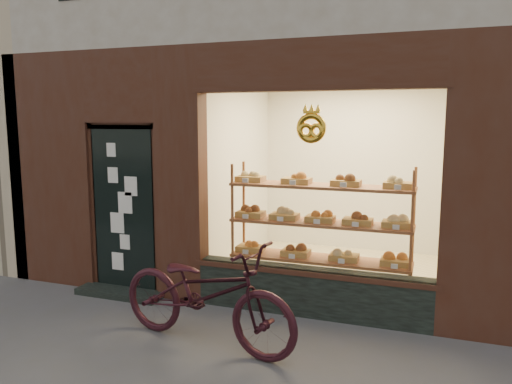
% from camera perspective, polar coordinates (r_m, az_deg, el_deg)
% --- Properties ---
extents(display_shelf, '(2.20, 0.45, 1.70)m').
position_cam_1_polar(display_shelf, '(6.12, 7.32, -4.75)').
color(display_shelf, brown).
rests_on(display_shelf, ground).
extents(bicycle, '(2.13, 1.06, 1.07)m').
position_cam_1_polar(bicycle, '(5.07, -5.76, -11.45)').
color(bicycle, black).
rests_on(bicycle, ground).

